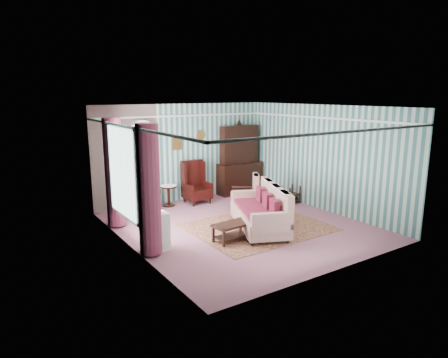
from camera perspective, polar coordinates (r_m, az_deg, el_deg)
floor at (r=9.90m, az=2.42°, el=-6.72°), size 6.00×6.00×0.00m
room_shell at (r=9.24m, az=-1.23°, el=4.73°), size 5.53×6.02×2.91m
bookcase at (r=11.41m, az=-11.49°, el=1.41°), size 0.80×0.28×2.24m
dresser_hutch at (r=12.84m, az=2.28°, el=3.11°), size 1.50×0.56×2.36m
wingback_left at (r=11.07m, az=-11.82°, el=-1.55°), size 0.76×0.80×1.25m
wingback_right at (r=11.80m, az=-3.91°, el=-0.47°), size 0.76×0.80×1.25m
seated_woman at (r=11.08m, az=-11.81°, el=-1.73°), size 0.44×0.40×1.18m
round_side_table at (r=11.63m, az=-7.90°, el=-2.40°), size 0.50×0.50×0.60m
nest_table at (r=12.00m, az=9.53°, el=-2.14°), size 0.45×0.38×0.54m
plant_stand at (r=8.40m, az=-9.86°, el=-7.52°), size 0.55×0.35×0.80m
rug at (r=9.84m, az=4.87°, el=-6.83°), size 3.20×2.60×0.01m
sofa at (r=9.52m, az=5.03°, el=-4.58°), size 1.86×2.43×0.93m
floral_armchair at (r=11.06m, az=2.93°, el=-2.05°), size 1.14×1.14×0.97m
coffee_table at (r=8.89m, az=1.23°, el=-7.57°), size 0.94×0.55×0.41m
potted_plant_a at (r=8.18m, az=-9.87°, el=-3.75°), size 0.41×0.38×0.37m
potted_plant_b at (r=8.33m, az=-9.68°, el=-3.06°), size 0.28×0.24×0.48m
potted_plant_c at (r=8.20m, az=-10.51°, el=-3.74°), size 0.25×0.25×0.37m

